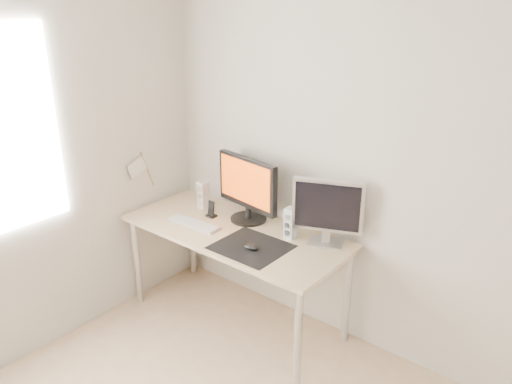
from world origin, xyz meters
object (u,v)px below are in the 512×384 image
Objects in this scene: main_monitor at (247,187)px; phone_dock at (211,212)px; desk at (235,240)px; keyboard at (193,223)px; mouse at (251,247)px; speaker_right at (291,223)px; second_monitor at (327,209)px; speaker_left at (203,195)px.

main_monitor is 0.35m from phone_dock.
desk is 0.32m from keyboard.
phone_dock is at bearing 158.76° from mouse.
phone_dock is at bearing -171.99° from speaker_right.
mouse is at bearing -21.24° from phone_dock.
speaker_right is at bearing 72.95° from mouse.
main_monitor is at bearing 99.84° from desk.
speaker_left is (-1.03, -0.07, -0.14)m from second_monitor.
speaker_right is 0.65m from phone_dock.
main_monitor is 2.64× the size of speaker_left.
keyboard is at bearing 176.24° from mouse.
phone_dock reaches higher than mouse.
phone_dock is (0.16, -0.09, -0.07)m from speaker_left.
second_monitor is 0.28m from speaker_right.
phone_dock is (-0.27, 0.06, 0.12)m from desk.
speaker_right reaches higher than phone_dock.
speaker_left is (-0.40, -0.04, -0.15)m from main_monitor.
mouse is 0.19× the size of main_monitor.
speaker_right is at bearing 21.73° from desk.
phone_dock is at bearing -153.51° from main_monitor.
speaker_right is (-0.23, -0.07, -0.14)m from second_monitor.
mouse is at bearing -3.76° from keyboard.
speaker_right reaches higher than keyboard.
speaker_left is 0.49× the size of keyboard.
phone_dock is (-0.87, -0.16, -0.20)m from second_monitor.
main_monitor is 1.29× the size of keyboard.
speaker_right is at bearing -4.44° from main_monitor.
desk is at bearing -80.16° from main_monitor.
keyboard is (-0.55, 0.04, -0.01)m from mouse.
second_monitor is at bearing 19.87° from desk.
mouse is 0.50× the size of speaker_left.
main_monitor reaches higher than mouse.
speaker_left is (-0.43, 0.14, 0.18)m from desk.
second_monitor is 0.96m from keyboard.
second_monitor is 1.02× the size of keyboard.
desk is 0.71m from second_monitor.
mouse is 0.33m from speaker_right.
main_monitor is 0.43m from speaker_left.
desk is 2.91× the size of main_monitor.
second_monitor is 2.08× the size of speaker_left.
second_monitor is 3.57× the size of phone_dock.
speaker_right is (0.09, 0.30, 0.08)m from mouse.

